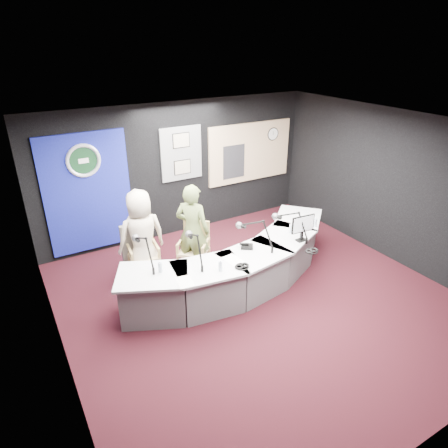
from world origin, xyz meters
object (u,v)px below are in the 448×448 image
person_woman (193,231)px  armchair_right (194,252)px  broadcast_desk (239,266)px  person_man (142,236)px  armchair_left (144,257)px

person_woman → armchair_right: bearing=-0.0°
broadcast_desk → person_woman: (-0.50, 0.73, 0.48)m
broadcast_desk → person_woman: 1.01m
broadcast_desk → person_man: person_man is taller
person_man → person_woman: person_woman is taller
armchair_right → person_man: bearing=-154.8°
person_woman → armchair_left: bearing=32.4°
armchair_left → person_man: 0.40m
broadcast_desk → person_woman: size_ratio=2.63×
broadcast_desk → person_man: bearing=142.9°
person_woman → broadcast_desk: bearing=175.1°
broadcast_desk → armchair_right: armchair_right is taller
armchair_left → person_woman: 0.98m
armchair_left → broadcast_desk: bearing=-30.5°
armchair_right → person_man: person_man is taller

